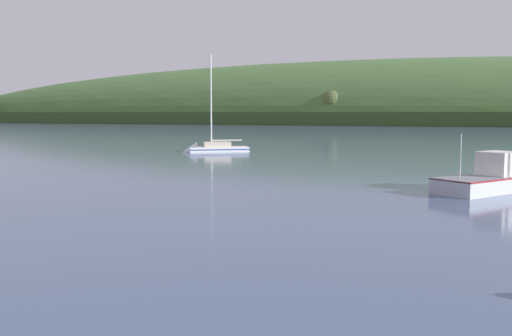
# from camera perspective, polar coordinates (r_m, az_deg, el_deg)

# --- Properties ---
(far_shoreline_hill) EXTENTS (533.62, 77.88, 48.01)m
(far_shoreline_hill) POSITION_cam_1_polar(r_m,az_deg,el_deg) (214.54, 13.00, 4.50)
(far_shoreline_hill) COLOR #314A21
(far_shoreline_hill) RESTS_ON ground
(sailboat_near_mooring) EXTENTS (6.98, 5.55, 11.07)m
(sailboat_near_mooring) POSITION_cam_1_polar(r_m,az_deg,el_deg) (57.72, -4.71, 1.77)
(sailboat_near_mooring) COLOR white
(sailboat_near_mooring) RESTS_ON ground
(fishing_boat_moored) EXTENTS (5.36, 6.30, 3.87)m
(fishing_boat_moored) POSITION_cam_1_polar(r_m,az_deg,el_deg) (31.17, 22.98, -1.45)
(fishing_boat_moored) COLOR #ADB2BC
(fishing_boat_moored) RESTS_ON ground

